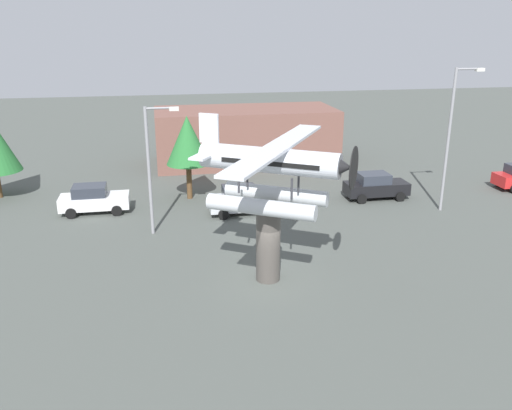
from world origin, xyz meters
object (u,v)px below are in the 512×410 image
at_px(floatplane_monument, 272,171).
at_px(car_near_white, 93,199).
at_px(display_pedestal, 268,244).
at_px(car_mid_silver, 242,200).
at_px(streetlight_secondary, 452,131).
at_px(tree_east, 188,141).
at_px(car_far_black, 376,186).
at_px(streetlight_primary, 152,161).
at_px(storefront_building, 246,136).

height_order(floatplane_monument, car_near_white, floatplane_monument).
bearing_deg(display_pedestal, car_mid_silver, 88.22).
height_order(streetlight_secondary, tree_east, streetlight_secondary).
height_order(car_far_black, streetlight_primary, streetlight_primary).
xyz_separation_m(floatplane_monument, car_far_black, (9.47, 10.56, -4.28)).
relative_size(car_near_white, car_mid_silver, 1.00).
bearing_deg(streetlight_primary, car_mid_silver, 24.34).
distance_m(streetlight_primary, tree_east, 6.47).
distance_m(display_pedestal, car_far_black, 14.23).
distance_m(display_pedestal, car_mid_silver, 9.21).
bearing_deg(floatplane_monument, car_mid_silver, 120.29).
bearing_deg(display_pedestal, streetlight_secondary, 30.09).
height_order(car_mid_silver, car_far_black, same).
bearing_deg(display_pedestal, car_near_white, 128.50).
bearing_deg(tree_east, car_near_white, -163.48).
xyz_separation_m(streetlight_primary, tree_east, (2.26, 6.06, -0.21)).
xyz_separation_m(car_far_black, streetlight_primary, (-14.56, -3.71, 3.29)).
relative_size(streetlight_primary, storefront_building, 0.48).
bearing_deg(streetlight_primary, tree_east, 69.52).
height_order(storefront_building, tree_east, tree_east).
bearing_deg(floatplane_monument, display_pedestal, -180.00).
xyz_separation_m(car_mid_silver, storefront_building, (2.38, 12.84, 1.39)).
relative_size(display_pedestal, car_mid_silver, 0.83).
relative_size(streetlight_primary, streetlight_secondary, 0.81).
distance_m(streetlight_secondary, tree_east, 16.56).
bearing_deg(streetlight_secondary, storefront_building, 125.21).
bearing_deg(floatplane_monument, storefront_building, 114.76).
relative_size(display_pedestal, streetlight_primary, 0.49).
distance_m(car_far_black, streetlight_secondary, 6.12).
distance_m(streetlight_primary, streetlight_secondary, 17.92).
height_order(display_pedestal, tree_east, tree_east).
xyz_separation_m(display_pedestal, storefront_building, (2.66, 22.00, 0.53)).
distance_m(storefront_building, tree_east, 10.76).
relative_size(car_near_white, tree_east, 0.75).
distance_m(car_far_black, tree_east, 12.89).
xyz_separation_m(car_far_black, tree_east, (-12.30, 2.35, 3.08)).
distance_m(car_far_black, storefront_building, 13.50).
relative_size(floatplane_monument, streetlight_primary, 1.33).
relative_size(display_pedestal, car_far_black, 0.83).
bearing_deg(streetlight_primary, display_pedestal, -53.70).
xyz_separation_m(car_near_white, streetlight_primary, (3.80, -4.26, 3.29)).
height_order(display_pedestal, floatplane_monument, floatplane_monument).
bearing_deg(tree_east, storefront_building, 59.58).
bearing_deg(tree_east, car_mid_silver, -50.74).
distance_m(floatplane_monument, car_far_black, 14.81).
bearing_deg(streetlight_secondary, car_mid_silver, 172.41).
xyz_separation_m(car_mid_silver, car_far_black, (9.30, 1.33, 0.00)).
height_order(display_pedestal, car_far_black, display_pedestal).
bearing_deg(streetlight_secondary, display_pedestal, -149.91).
relative_size(car_near_white, storefront_building, 0.28).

